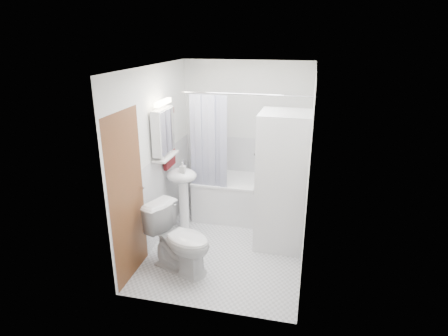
% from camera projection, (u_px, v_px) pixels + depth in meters
% --- Properties ---
extents(floor, '(2.60, 2.60, 0.00)m').
position_uv_depth(floor, '(228.00, 245.00, 5.18)').
color(floor, silver).
rests_on(floor, ground).
extents(room_walls, '(2.60, 2.60, 2.60)m').
position_uv_depth(room_walls, '(229.00, 142.00, 4.67)').
color(room_walls, white).
rests_on(room_walls, ground).
extents(wainscot, '(1.98, 2.58, 2.58)m').
position_uv_depth(wainscot, '(233.00, 197.00, 5.24)').
color(wainscot, white).
rests_on(wainscot, ground).
extents(door, '(0.05, 2.00, 2.00)m').
position_uv_depth(door, '(142.00, 188.00, 4.54)').
color(door, brown).
rests_on(door, ground).
extents(bathtub, '(1.66, 0.79, 0.63)m').
position_uv_depth(bathtub, '(248.00, 197.00, 5.88)').
color(bathtub, white).
rests_on(bathtub, ground).
extents(tub_spout, '(0.04, 0.12, 0.04)m').
position_uv_depth(tub_spout, '(265.00, 155.00, 5.93)').
color(tub_spout, silver).
rests_on(tub_spout, room_walls).
extents(curtain_rod, '(1.84, 0.02, 0.02)m').
position_uv_depth(curtain_rod, '(247.00, 94.00, 5.01)').
color(curtain_rod, silver).
rests_on(curtain_rod, room_walls).
extents(shower_curtain, '(0.55, 0.02, 1.45)m').
position_uv_depth(shower_curtain, '(209.00, 145.00, 5.38)').
color(shower_curtain, '#131743').
rests_on(shower_curtain, curtain_rod).
extents(sink, '(0.44, 0.37, 1.04)m').
position_uv_depth(sink, '(182.00, 185.00, 5.40)').
color(sink, white).
rests_on(sink, ground).
extents(medicine_cabinet, '(0.13, 0.50, 0.71)m').
position_uv_depth(medicine_cabinet, '(163.00, 130.00, 4.93)').
color(medicine_cabinet, white).
rests_on(medicine_cabinet, room_walls).
extents(shelf, '(0.18, 0.54, 0.02)m').
position_uv_depth(shelf, '(166.00, 156.00, 5.05)').
color(shelf, silver).
rests_on(shelf, room_walls).
extents(shower_caddy, '(0.22, 0.06, 0.02)m').
position_uv_depth(shower_caddy, '(269.00, 143.00, 5.84)').
color(shower_caddy, silver).
rests_on(shower_caddy, room_walls).
extents(towel, '(0.07, 0.35, 0.85)m').
position_uv_depth(towel, '(168.00, 138.00, 5.23)').
color(towel, '#5C150F').
rests_on(towel, room_walls).
extents(washer_dryer, '(0.67, 0.66, 1.85)m').
position_uv_depth(washer_dryer, '(282.00, 181.00, 4.94)').
color(washer_dryer, white).
rests_on(washer_dryer, ground).
extents(toilet, '(0.95, 0.73, 0.82)m').
position_uv_depth(toilet, '(180.00, 240.00, 4.53)').
color(toilet, white).
rests_on(toilet, ground).
extents(soap_pump, '(0.08, 0.17, 0.08)m').
position_uv_depth(soap_pump, '(183.00, 171.00, 5.24)').
color(soap_pump, gray).
rests_on(soap_pump, sink).
extents(shelf_bottle, '(0.07, 0.18, 0.07)m').
position_uv_depth(shelf_bottle, '(161.00, 156.00, 4.90)').
color(shelf_bottle, gray).
rests_on(shelf_bottle, shelf).
extents(shelf_cup, '(0.10, 0.09, 0.10)m').
position_uv_depth(shelf_cup, '(169.00, 149.00, 5.14)').
color(shelf_cup, gray).
rests_on(shelf_cup, shelf).
extents(shampoo_a, '(0.13, 0.17, 0.13)m').
position_uv_depth(shampoo_a, '(268.00, 138.00, 5.82)').
color(shampoo_a, gray).
rests_on(shampoo_a, shower_caddy).
extents(shampoo_b, '(0.08, 0.21, 0.08)m').
position_uv_depth(shampoo_b, '(275.00, 140.00, 5.81)').
color(shampoo_b, '#254995').
rests_on(shampoo_b, shower_caddy).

